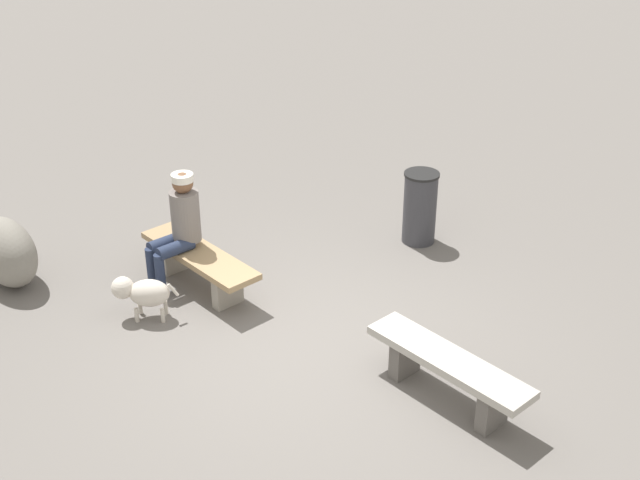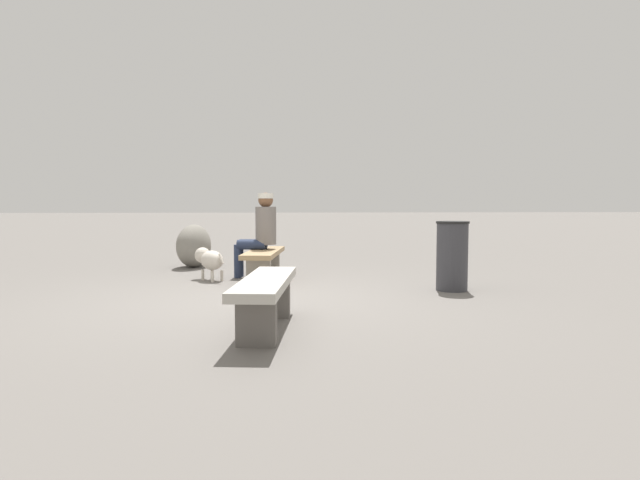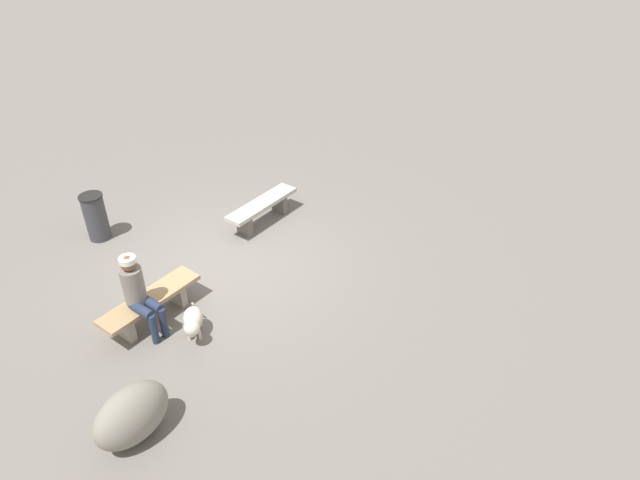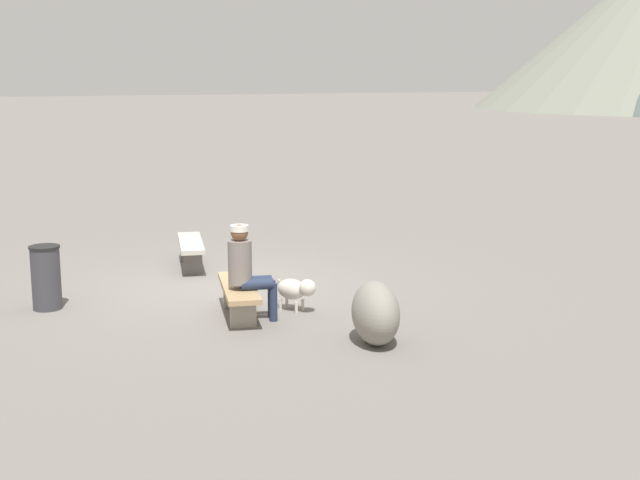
% 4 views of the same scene
% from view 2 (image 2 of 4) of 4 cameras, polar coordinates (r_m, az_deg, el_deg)
% --- Properties ---
extents(ground, '(210.00, 210.00, 0.06)m').
position_cam_2_polar(ground, '(6.04, -7.88, -7.01)').
color(ground, slate).
extents(bench_left, '(1.71, 0.68, 0.47)m').
position_cam_2_polar(bench_left, '(4.49, -6.21, -5.93)').
color(bench_left, '#605B56').
rests_on(bench_left, ground).
extents(bench_right, '(1.73, 0.73, 0.44)m').
position_cam_2_polar(bench_right, '(7.64, -6.41, -2.06)').
color(bench_right, gray).
rests_on(bench_right, ground).
extents(seated_person, '(0.41, 0.66, 1.32)m').
position_cam_2_polar(seated_person, '(7.83, -6.83, 1.26)').
color(seated_person, slate).
rests_on(seated_person, ground).
extents(dog, '(0.61, 0.52, 0.48)m').
position_cam_2_polar(dog, '(7.69, -12.49, -2.15)').
color(dog, beige).
rests_on(dog, ground).
extents(trash_bin, '(0.43, 0.43, 0.91)m').
position_cam_2_polar(trash_bin, '(6.80, 14.79, -1.75)').
color(trash_bin, '#38383D').
rests_on(trash_bin, ground).
extents(boulder, '(1.10, 0.77, 0.78)m').
position_cam_2_polar(boulder, '(9.45, -14.18, -0.64)').
color(boulder, gray).
rests_on(boulder, ground).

